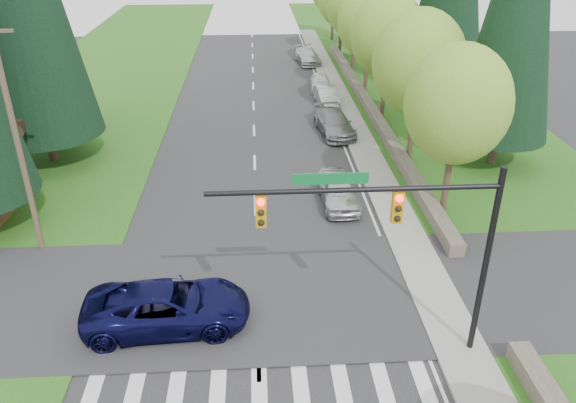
{
  "coord_description": "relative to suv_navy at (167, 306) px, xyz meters",
  "views": [
    {
      "loc": [
        0.12,
        -9.8,
        13.32
      ],
      "look_at": [
        1.35,
        10.43,
        2.8
      ],
      "focal_mm": 35.0,
      "sensor_mm": 36.0,
      "label": 1
    }
  ],
  "objects": [
    {
      "name": "grass_east",
      "position": [
        16.2,
        13.58,
        -0.78
      ],
      "size": [
        14.0,
        110.0,
        0.06
      ],
      "primitive_type": "cube",
      "color": "#315617",
      "rests_on": "ground"
    },
    {
      "name": "grass_west",
      "position": [
        -9.8,
        13.58,
        -0.78
      ],
      "size": [
        14.0,
        110.0,
        0.06
      ],
      "primitive_type": "cube",
      "color": "#315617",
      "rests_on": "ground"
    },
    {
      "name": "cross_street",
      "position": [
        3.2,
        1.58,
        -0.81
      ],
      "size": [
        120.0,
        8.0,
        0.1
      ],
      "primitive_type": "cube",
      "color": "#28282B",
      "rests_on": "ground"
    },
    {
      "name": "sidewalk_east",
      "position": [
        10.1,
        15.58,
        -0.75
      ],
      "size": [
        1.8,
        80.0,
        0.13
      ],
      "primitive_type": "cube",
      "color": "gray",
      "rests_on": "ground"
    },
    {
      "name": "curb_east",
      "position": [
        9.25,
        15.58,
        -0.75
      ],
      "size": [
        0.2,
        80.0,
        0.13
      ],
      "primitive_type": "cube",
      "color": "gray",
      "rests_on": "ground"
    },
    {
      "name": "stone_wall_north",
      "position": [
        11.8,
        23.58,
        -0.46
      ],
      "size": [
        0.7,
        40.0,
        0.7
      ],
      "primitive_type": "cube",
      "color": "#4C4438",
      "rests_on": "ground"
    },
    {
      "name": "traffic_signal",
      "position": [
        7.57,
        -1.92,
        4.17
      ],
      "size": [
        8.7,
        0.37,
        6.8
      ],
      "color": "black",
      "rests_on": "ground"
    },
    {
      "name": "utility_pole",
      "position": [
        -6.3,
        5.58,
        4.33
      ],
      "size": [
        1.6,
        0.24,
        10.0
      ],
      "color": "#473828",
      "rests_on": "ground"
    },
    {
      "name": "decid_tree_0",
      "position": [
        12.4,
        7.58,
        4.78
      ],
      "size": [
        4.8,
        4.8,
        8.37
      ],
      "color": "#38281C",
      "rests_on": "ground"
    },
    {
      "name": "decid_tree_1",
      "position": [
        12.5,
        14.58,
        4.98
      ],
      "size": [
        5.2,
        5.2,
        8.8
      ],
      "color": "#38281C",
      "rests_on": "ground"
    },
    {
      "name": "decid_tree_2",
      "position": [
        12.3,
        21.58,
        5.11
      ],
      "size": [
        5.0,
        5.0,
        8.82
      ],
      "color": "#38281C",
      "rests_on": "ground"
    },
    {
      "name": "decid_tree_3",
      "position": [
        12.4,
        28.58,
        4.85
      ],
      "size": [
        5.0,
        5.0,
        8.55
      ],
      "color": "#38281C",
      "rests_on": "ground"
    },
    {
      "name": "decid_tree_4",
      "position": [
        12.5,
        35.58,
        5.25
      ],
      "size": [
        5.4,
        5.4,
        9.18
      ],
      "color": "#38281C",
      "rests_on": "ground"
    },
    {
      "name": "suv_navy",
      "position": [
        0.0,
        0.0,
        0.0
      ],
      "size": [
        6.02,
        3.05,
        1.63
      ],
      "primitive_type": "imported",
      "rotation": [
        0.0,
        0.0,
        1.63
      ],
      "color": "#0A0B36",
      "rests_on": "ground"
    },
    {
      "name": "parked_car_a",
      "position": [
        7.4,
        9.02,
        -0.06
      ],
      "size": [
        1.92,
        4.46,
        1.5
      ],
      "primitive_type": "imported",
      "rotation": [
        0.0,
        0.0,
        0.03
      ],
      "color": "silver",
      "rests_on": "ground"
    },
    {
      "name": "parked_car_b",
      "position": [
        8.58,
        19.14,
        -0.08
      ],
      "size": [
        2.62,
        5.27,
        1.47
      ],
      "primitive_type": "imported",
      "rotation": [
        0.0,
        0.0,
        0.11
      ],
      "color": "gray",
      "rests_on": "ground"
    },
    {
      "name": "parked_car_c",
      "position": [
        8.8,
        25.48,
        -0.14
      ],
      "size": [
        1.76,
        4.2,
        1.35
      ],
      "primitive_type": "imported",
      "rotation": [
        0.0,
        0.0,
        0.08
      ],
      "color": "#B1B0B5",
      "rests_on": "ground"
    },
    {
      "name": "parked_car_d",
      "position": [
        8.8,
        29.58,
        -0.16
      ],
      "size": [
        1.85,
        3.97,
        1.31
      ],
      "primitive_type": "imported",
      "rotation": [
        0.0,
        0.0,
        -0.08
      ],
      "color": "white",
      "rests_on": "ground"
    },
    {
      "name": "parked_car_e",
      "position": [
        8.59,
        38.76,
        -0.11
      ],
      "size": [
        2.54,
        5.09,
        1.42
      ],
      "primitive_type": "imported",
      "rotation": [
        0.0,
        0.0,
        0.12
      ],
      "color": "#BBBBC0",
      "rests_on": "ground"
    }
  ]
}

